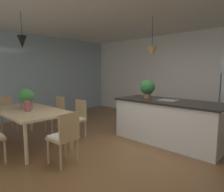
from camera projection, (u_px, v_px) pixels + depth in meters
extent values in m
cube|color=brown|center=(126.00, 153.00, 3.68)|extent=(10.00, 8.40, 0.04)
cube|color=white|center=(195.00, 77.00, 5.86)|extent=(10.00, 0.12, 2.70)
cube|color=#9EB7C6|center=(29.00, 77.00, 6.28)|extent=(0.06, 8.40, 2.70)
cube|color=#D1B284|center=(28.00, 111.00, 4.02)|extent=(1.90, 1.03, 0.04)
cylinder|color=#D1B284|center=(31.00, 117.00, 4.97)|extent=(0.06, 0.06, 0.71)
cylinder|color=#D1B284|center=(71.00, 131.00, 3.78)|extent=(0.06, 0.06, 0.71)
cylinder|color=#D1B284|center=(26.00, 143.00, 3.15)|extent=(0.06, 0.06, 0.71)
cube|color=tan|center=(74.00, 120.00, 4.36)|extent=(0.40, 0.40, 0.04)
cube|color=white|center=(74.00, 119.00, 4.36)|extent=(0.36, 0.36, 0.03)
cube|color=tan|center=(81.00, 109.00, 4.46)|extent=(0.38, 0.03, 0.42)
cylinder|color=tan|center=(73.00, 133.00, 4.15)|extent=(0.04, 0.04, 0.41)
cylinder|color=tan|center=(64.00, 130.00, 4.39)|extent=(0.04, 0.04, 0.41)
cylinder|color=tan|center=(85.00, 130.00, 4.39)|extent=(0.04, 0.04, 0.41)
cylinder|color=tan|center=(76.00, 127.00, 4.63)|extent=(0.04, 0.04, 0.41)
cube|color=tan|center=(63.00, 138.00, 3.18)|extent=(0.42, 0.42, 0.04)
cube|color=white|center=(63.00, 136.00, 3.18)|extent=(0.38, 0.38, 0.03)
cube|color=tan|center=(69.00, 126.00, 3.04)|extent=(0.05, 0.38, 0.42)
cylinder|color=tan|center=(48.00, 152.00, 3.19)|extent=(0.04, 0.04, 0.41)
cylinder|color=tan|center=(65.00, 146.00, 3.45)|extent=(0.04, 0.04, 0.41)
cylinder|color=tan|center=(61.00, 157.00, 2.97)|extent=(0.04, 0.04, 0.41)
cylinder|color=tan|center=(78.00, 151.00, 3.23)|extent=(0.04, 0.04, 0.41)
cylinder|color=tan|center=(5.00, 152.00, 3.19)|extent=(0.04, 0.04, 0.41)
cube|color=tan|center=(54.00, 114.00, 4.95)|extent=(0.40, 0.40, 0.04)
cube|color=white|center=(54.00, 113.00, 4.94)|extent=(0.36, 0.36, 0.03)
cube|color=tan|center=(60.00, 105.00, 5.05)|extent=(0.38, 0.03, 0.42)
cylinder|color=tan|center=(52.00, 126.00, 4.73)|extent=(0.04, 0.04, 0.41)
cylinder|color=tan|center=(45.00, 123.00, 4.97)|extent=(0.04, 0.04, 0.41)
cylinder|color=tan|center=(64.00, 123.00, 4.98)|extent=(0.04, 0.04, 0.41)
cylinder|color=tan|center=(57.00, 121.00, 5.21)|extent=(0.04, 0.04, 0.41)
cube|color=tan|center=(7.00, 115.00, 4.92)|extent=(0.42, 0.42, 0.04)
cube|color=white|center=(7.00, 113.00, 4.91)|extent=(0.38, 0.38, 0.03)
cube|color=tan|center=(4.00, 105.00, 5.02)|extent=(0.05, 0.38, 0.42)
cylinder|color=tan|center=(17.00, 123.00, 4.94)|extent=(0.04, 0.04, 0.41)
cylinder|color=tan|center=(2.00, 126.00, 4.71)|extent=(0.04, 0.04, 0.41)
cylinder|color=tan|center=(13.00, 121.00, 5.18)|extent=(0.04, 0.04, 0.41)
cube|color=silver|center=(168.00, 122.00, 4.18)|extent=(2.18, 0.88, 0.88)
cube|color=black|center=(169.00, 101.00, 4.13)|extent=(2.24, 0.94, 0.04)
cube|color=gray|center=(168.00, 100.00, 4.14)|extent=(0.36, 0.30, 0.01)
cylinder|color=#4C4C4C|center=(220.00, 95.00, 4.78)|extent=(0.02, 0.02, 1.12)
cylinder|color=black|center=(21.00, 23.00, 3.90)|extent=(0.01, 0.01, 0.47)
cone|color=black|center=(22.00, 42.00, 3.94)|extent=(0.18, 0.18, 0.25)
cylinder|color=black|center=(153.00, 32.00, 4.24)|extent=(0.01, 0.01, 0.65)
cone|color=olive|center=(152.00, 51.00, 4.30)|extent=(0.21, 0.21, 0.18)
cylinder|color=#8C664C|center=(147.00, 96.00, 4.48)|extent=(0.16, 0.16, 0.11)
sphere|color=#2D6B33|center=(147.00, 87.00, 4.46)|extent=(0.33, 0.33, 0.33)
cylinder|color=#8C664C|center=(27.00, 106.00, 4.09)|extent=(0.23, 0.23, 0.15)
sphere|color=#387F3D|center=(26.00, 96.00, 4.06)|extent=(0.31, 0.31, 0.31)
cylinder|color=#994C51|center=(28.00, 106.00, 3.84)|extent=(0.12, 0.12, 0.22)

